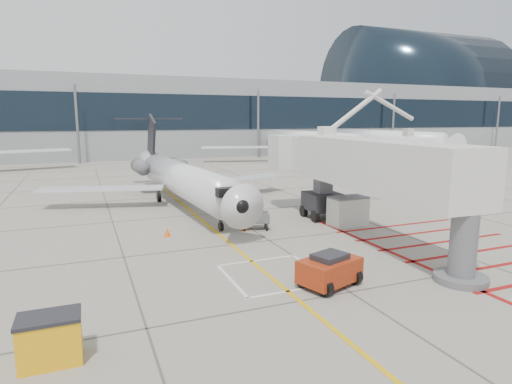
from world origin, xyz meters
name	(u,v)px	position (x,y,z in m)	size (l,w,h in m)	color
ground_plane	(302,262)	(0.00, 0.00, 0.00)	(260.00, 260.00, 0.00)	gray
regional_jet	(189,164)	(-2.28, 13.48, 3.58)	(21.70, 27.36, 7.17)	silver
jet_bridge	(375,175)	(5.38, 1.69, 3.82)	(9.05, 19.11, 7.64)	silver
pushback_tug	(330,269)	(-0.41, -3.09, 0.74)	(2.52, 1.58, 1.47)	#9A2B0E
spill_bin	(50,339)	(-10.79, -4.99, 0.72)	(1.65, 1.10, 1.43)	#EDA40D
baggage_cart	(255,221)	(0.20, 6.67, 0.56)	(1.76, 1.11, 1.11)	#58595D
ground_power_unit	(348,211)	(6.19, 5.34, 0.95)	(2.40, 1.40, 1.90)	beige
cone_nose	(167,232)	(-5.23, 7.07, 0.27)	(0.38, 0.38, 0.53)	#F6530C
cone_side	(244,226)	(-0.50, 6.70, 0.24)	(0.34, 0.34, 0.48)	#EB530C
terminal_building	(183,118)	(10.00, 70.00, 7.00)	(180.00, 28.00, 14.00)	gray
terminal_glass_band	(201,112)	(10.00, 55.95, 8.00)	(180.00, 0.10, 6.00)	black
terminal_dome	(416,90)	(70.00, 70.00, 14.00)	(40.00, 28.00, 28.00)	black
bg_aircraft_c	(300,127)	(24.26, 46.00, 5.48)	(32.88, 36.53, 10.96)	silver
bg_aircraft_d	(375,127)	(39.42, 46.00, 5.46)	(32.78, 36.42, 10.93)	silver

